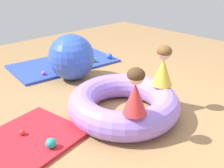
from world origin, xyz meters
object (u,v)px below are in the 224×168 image
at_px(play_ball_orange, 89,51).
at_px(exercise_ball_large, 71,57).
at_px(child_in_red, 135,92).
at_px(play_ball_blue, 109,56).
at_px(child_in_yellow, 163,66).
at_px(inflatable_cushion, 124,103).
at_px(play_ball_pink, 43,73).
at_px(play_ball_red, 22,132).
at_px(play_ball_green, 94,60).
at_px(play_ball_teal, 51,143).
at_px(play_ball_yellow, 53,55).

distance_m(play_ball_orange, exercise_ball_large, 1.22).
height_order(child_in_red, play_ball_blue, child_in_red).
bearing_deg(play_ball_blue, play_ball_orange, 97.23).
bearing_deg(child_in_yellow, inflatable_cushion, 111.25).
bearing_deg(child_in_yellow, play_ball_pink, 60.29).
bearing_deg(play_ball_red, play_ball_green, 31.11).
distance_m(inflatable_cushion, child_in_yellow, 0.64).
distance_m(inflatable_cushion, play_ball_pink, 1.70).
distance_m(child_in_yellow, play_ball_teal, 1.53).
height_order(play_ball_orange, exercise_ball_large, exercise_ball_large).
relative_size(child_in_red, play_ball_orange, 5.25).
relative_size(play_ball_pink, play_ball_blue, 0.60).
height_order(play_ball_green, exercise_ball_large, exercise_ball_large).
bearing_deg(play_ball_red, play_ball_blue, 26.38).
distance_m(inflatable_cushion, play_ball_red, 1.17).
xyz_separation_m(play_ball_red, play_ball_blue, (2.31, 1.15, 0.02)).
xyz_separation_m(child_in_red, play_ball_green, (1.17, 2.01, -0.47)).
relative_size(play_ball_red, play_ball_teal, 0.60).
height_order(inflatable_cushion, play_ball_red, inflatable_cushion).
bearing_deg(play_ball_red, play_ball_pink, 52.28).
xyz_separation_m(play_ball_green, play_ball_blue, (0.33, -0.05, 0.01)).
relative_size(play_ball_orange, play_ball_teal, 0.88).
xyz_separation_m(child_in_red, child_in_yellow, (0.74, 0.22, 0.01)).
distance_m(play_ball_orange, play_ball_yellow, 0.72).
relative_size(child_in_red, play_ball_teal, 4.64).
relative_size(child_in_yellow, play_ball_orange, 5.46).
xyz_separation_m(inflatable_cushion, play_ball_pink, (-0.09, 1.70, -0.09)).
bearing_deg(exercise_ball_large, play_ball_yellow, 74.91).
bearing_deg(play_ball_yellow, inflatable_cushion, -101.75).
bearing_deg(play_ball_teal, child_in_yellow, -8.07).
height_order(inflatable_cushion, play_ball_blue, inflatable_cushion).
relative_size(child_in_yellow, exercise_ball_large, 0.69).
relative_size(child_in_red, play_ball_red, 7.70).
height_order(child_in_yellow, play_ball_teal, child_in_yellow).
height_order(child_in_red, play_ball_teal, child_in_red).
bearing_deg(play_ball_green, play_ball_pink, 174.12).
height_order(play_ball_pink, play_ball_teal, play_ball_teal).
bearing_deg(play_ball_yellow, play_ball_red, -129.44).
bearing_deg(child_in_yellow, child_in_red, 150.62).
height_order(child_in_red, play_ball_yellow, child_in_red).
distance_m(child_in_red, play_ball_yellow, 2.87).
xyz_separation_m(child_in_yellow, play_ball_pink, (-0.55, 1.89, -0.49)).
height_order(child_in_yellow, play_ball_orange, child_in_yellow).
distance_m(child_in_red, play_ball_red, 1.25).
distance_m(child_in_red, play_ball_green, 2.37).
bearing_deg(play_ball_blue, play_ball_green, 171.96).
distance_m(child_in_yellow, exercise_ball_large, 1.56).
relative_size(inflatable_cushion, play_ball_red, 21.42).
xyz_separation_m(child_in_yellow, play_ball_blue, (0.76, 1.74, -0.47)).
relative_size(child_in_yellow, play_ball_teal, 4.83).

